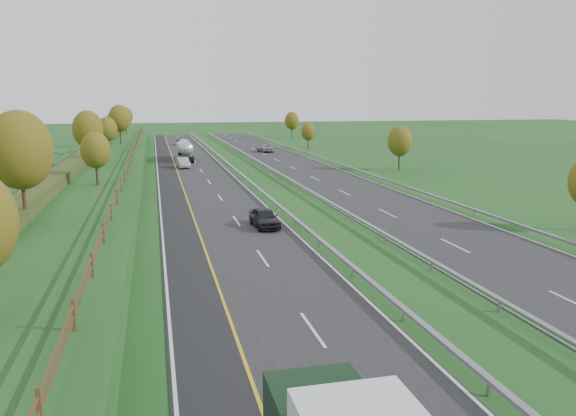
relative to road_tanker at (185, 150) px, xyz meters
name	(u,v)px	position (x,y,z in m)	size (l,w,h in m)	color
ground	(267,185)	(8.18, -31.49, -1.86)	(400.00, 400.00, 0.00)	#194719
near_carriageway	(199,181)	(0.18, -26.49, -1.84)	(10.50, 200.00, 0.04)	black
far_carriageway	(322,177)	(16.68, -26.49, -1.84)	(10.50, 200.00, 0.04)	black
hard_shoulder	(169,182)	(-3.57, -26.49, -1.84)	(3.00, 200.00, 0.04)	black
lane_markings	(248,180)	(6.58, -26.61, -1.81)	(26.75, 200.00, 0.01)	silver
embankment_left	(92,177)	(-12.82, -26.49, -0.86)	(12.00, 200.00, 2.00)	#194719
hedge_left	(73,165)	(-14.82, -26.49, 0.69)	(2.20, 180.00, 1.10)	#253515
fence_left	(129,162)	(-8.32, -26.90, 0.87)	(0.12, 189.06, 1.20)	#422B19
median_barrier_near	(243,175)	(5.88, -26.49, -1.25)	(0.32, 200.00, 0.71)	gray
median_barrier_far	(281,174)	(10.98, -26.49, -1.25)	(0.32, 200.00, 0.71)	gray
outer_barrier_far	(362,172)	(22.48, -26.49, -1.25)	(0.32, 200.00, 0.71)	gray
trees_left	(89,135)	(-12.46, -29.86, 4.51)	(6.64, 164.30, 7.66)	#2D2116
trees_far	(345,133)	(29.98, 2.72, 2.38)	(8.45, 118.60, 7.12)	#2D2116
road_tanker	(185,150)	(0.00, 0.00, 0.00)	(2.40, 11.22, 3.46)	silver
car_dark_near	(265,218)	(3.34, -54.45, -1.04)	(1.86, 4.62, 1.57)	black
car_silver_mid	(183,162)	(-0.99, -11.10, -1.03)	(1.68, 4.83, 1.59)	#9C9B9F
car_small_far	(180,142)	(0.78, 34.83, -1.19)	(1.78, 4.38, 1.27)	#16143E
car_oncoming	(265,148)	(16.49, 12.23, -1.06)	(2.52, 5.46, 1.52)	#9A9A9E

